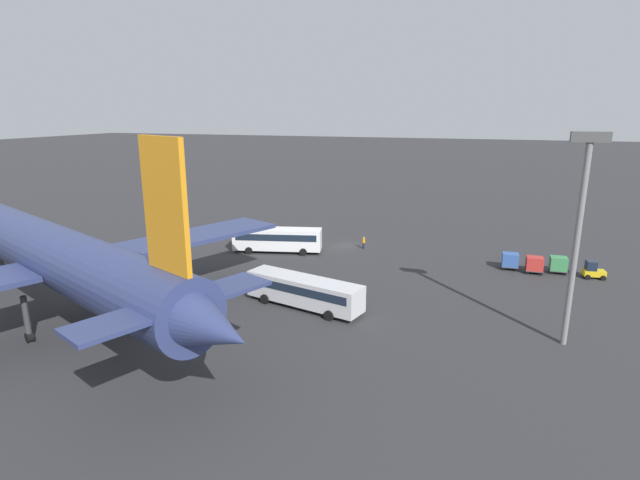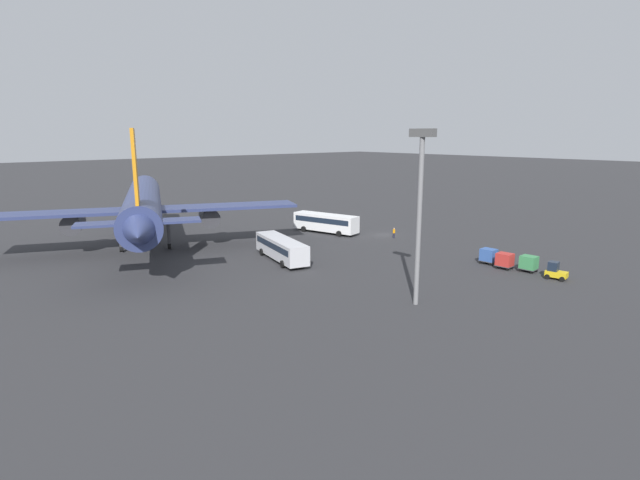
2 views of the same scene
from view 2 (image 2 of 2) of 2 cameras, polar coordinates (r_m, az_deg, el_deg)
ground_plane at (r=87.22m, az=7.21°, el=0.59°), size 600.00×600.00×0.00m
airplane at (r=79.74m, az=-19.59°, el=3.79°), size 50.82×44.31×17.78m
shuttle_bus_near at (r=88.02m, az=0.66°, el=2.11°), size 12.53×5.64×3.33m
shuttle_bus_far at (r=68.99m, az=-4.45°, el=-0.83°), size 12.83×5.86×3.05m
baggage_tug at (r=66.45m, az=25.31°, el=-3.27°), size 2.57×1.95×2.10m
worker_person at (r=84.61m, az=8.45°, el=0.80°), size 0.38×0.38×1.74m
cargo_cart_green at (r=68.43m, az=22.75°, el=-2.41°), size 2.06×1.76×2.06m
cargo_cart_red at (r=68.81m, az=20.36°, el=-2.15°), size 2.06×1.76×2.06m
cargo_cart_blue at (r=70.71m, az=18.70°, el=-1.66°), size 2.06×1.76×2.06m
light_pole at (r=50.19m, az=11.35°, el=4.56°), size 2.80×0.70×17.65m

